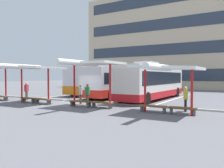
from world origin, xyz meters
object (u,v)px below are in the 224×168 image
bench_1 (2,97)px  waiting_shelter_2 (89,64)px  coach_bus_2 (153,82)px  waiting_passenger_1 (87,93)px  coach_bus_0 (98,81)px  bench_7 (183,109)px  coach_bus_1 (120,82)px  waiting_passenger_0 (81,93)px  waiting_passenger_2 (186,97)px  bench_6 (153,107)px  bench_3 (43,100)px  waiting_shelter_3 (166,69)px  bench_2 (28,99)px  waiting_shelter_1 (31,68)px  bench_5 (102,103)px  waiting_passenger_3 (26,90)px  bench_4 (80,102)px

bench_1 → waiting_shelter_2: 10.22m
coach_bus_2 → waiting_passenger_1: (-2.73, -6.89, -0.72)m
coach_bus_0 → bench_7: bearing=-38.3°
coach_bus_1 → coach_bus_2: (4.24, -1.06, 0.07)m
waiting_passenger_0 → waiting_passenger_2: 8.19m
coach_bus_1 → bench_6: 11.47m
bench_1 → bench_3: (5.30, 0.06, 0.00)m
waiting_shelter_3 → bench_2: bearing=-179.6°
bench_1 → waiting_shelter_3: size_ratio=0.34×
bench_1 → bench_3: size_ratio=0.92×
waiting_shelter_1 → bench_2: size_ratio=3.35×
bench_5 → waiting_passenger_1: bearing=154.9°
waiting_shelter_2 → waiting_passenger_1: waiting_shelter_2 is taller
bench_5 → waiting_shelter_3: waiting_shelter_3 is taller
bench_3 → bench_6: size_ratio=1.05×
coach_bus_2 → waiting_passenger_2: coach_bus_2 is taller
waiting_shelter_1 → waiting_passenger_3: (-2.81, 1.75, -1.99)m
coach_bus_0 → bench_5: coach_bus_0 is taller
bench_5 → waiting_passenger_3: 9.22m
coach_bus_1 → coach_bus_0: bearing=160.1°
waiting_shelter_3 → waiting_passenger_2: bearing=66.1°
waiting_shelter_2 → bench_4: waiting_shelter_2 is taller
bench_1 → waiting_shelter_2: (9.84, 0.19, 2.75)m
bench_6 → bench_5: bearing=-179.6°
waiting_shelter_1 → waiting_passenger_0: size_ratio=3.34×
coach_bus_0 → waiting_shelter_2: bearing=-58.6°
bench_6 → coach_bus_0: bearing=137.3°
coach_bus_0 → bench_4: (5.53, -10.40, -1.35)m
coach_bus_0 → bench_2: (0.10, -10.61, -1.36)m
waiting_shelter_1 → waiting_shelter_3: waiting_shelter_1 is taller
coach_bus_2 → bench_6: bearing=-69.1°
bench_6 → waiting_passenger_3: 12.96m
bench_2 → waiting_passenger_0: size_ratio=1.00×
waiting_shelter_1 → waiting_passenger_3: size_ratio=3.14×
waiting_passenger_3 → waiting_passenger_1: bearing=-0.9°
coach_bus_0 → coach_bus_1: coach_bus_0 is taller
coach_bus_0 → coach_bus_2: size_ratio=0.88×
coach_bus_2 → bench_5: bearing=-95.8°
bench_1 → bench_4: size_ratio=0.94×
coach_bus_2 → waiting_passenger_0: size_ratio=7.49×
bench_4 → bench_6: bearing=1.6°
bench_2 → bench_7: bearing=1.9°
bench_4 → waiting_shelter_3: waiting_shelter_3 is taller
bench_4 → bench_5: size_ratio=1.08×
waiting_shelter_1 → waiting_shelter_2: 5.45m
waiting_shelter_2 → waiting_shelter_3: size_ratio=1.00×
coach_bus_0 → coach_bus_2: 8.50m
waiting_passenger_1 → waiting_passenger_3: 7.21m
bench_4 → coach_bus_2: bearing=71.9°
waiting_passenger_3 → bench_3: bearing=-21.0°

